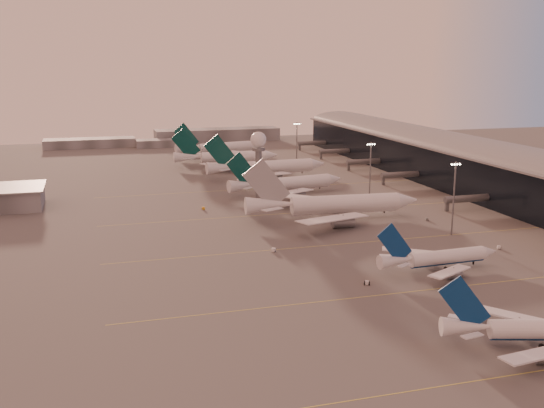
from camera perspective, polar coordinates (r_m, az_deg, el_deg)
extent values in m
plane|color=#555353|center=(152.26, 8.91, -9.62)|extent=(700.00, 700.00, 0.00)
cube|color=gold|center=(174.33, 16.54, -7.07)|extent=(180.00, 0.25, 0.02)
cube|color=gold|center=(211.54, 10.01, -3.24)|extent=(180.00, 0.25, 0.02)
cube|color=gold|center=(251.31, 5.51, -0.55)|extent=(180.00, 0.25, 0.02)
cube|color=gold|center=(297.25, 1.96, 1.57)|extent=(180.00, 0.25, 0.02)
cube|color=black|center=(295.21, 19.05, 2.57)|extent=(36.00, 360.00, 18.00)
cylinder|color=slate|center=(293.86, 19.17, 4.30)|extent=(10.08, 360.00, 10.08)
cube|color=slate|center=(293.84, 19.18, 4.34)|extent=(40.00, 362.00, 0.80)
cylinder|color=slate|center=(262.07, 17.31, 0.48)|extent=(22.00, 2.80, 2.80)
cube|color=slate|center=(257.23, 15.41, -0.15)|extent=(1.20, 1.20, 4.40)
cylinder|color=slate|center=(309.32, 11.64, 2.60)|extent=(22.00, 2.80, 2.80)
cube|color=slate|center=(305.23, 9.96, 2.10)|extent=(1.20, 1.20, 4.40)
cylinder|color=slate|center=(346.47, 8.42, 3.79)|extent=(22.00, 2.80, 2.80)
cube|color=slate|center=(342.82, 6.88, 3.35)|extent=(1.20, 1.20, 4.40)
cylinder|color=slate|center=(384.62, 5.82, 4.74)|extent=(22.00, 2.80, 2.80)
cube|color=slate|center=(381.34, 4.42, 4.35)|extent=(1.20, 1.20, 4.40)
cylinder|color=slate|center=(421.63, 3.79, 5.48)|extent=(22.00, 2.80, 2.80)
cube|color=slate|center=(418.64, 2.49, 5.13)|extent=(1.20, 1.20, 4.40)
cylinder|color=slate|center=(259.93, -1.20, 2.42)|extent=(2.60, 2.60, 22.00)
cylinder|color=slate|center=(258.12, -1.22, 4.93)|extent=(5.20, 5.20, 1.20)
sphere|color=white|center=(257.62, -1.22, 5.79)|extent=(6.40, 6.40, 6.40)
cylinder|color=slate|center=(257.20, -1.22, 6.61)|extent=(0.16, 0.16, 2.00)
cylinder|color=slate|center=(220.57, 15.98, 0.46)|extent=(0.56, 0.56, 25.00)
cube|color=slate|center=(218.44, 16.17, 3.54)|extent=(3.60, 0.25, 0.25)
sphere|color=#FFEABF|center=(217.71, 15.83, 3.42)|extent=(0.56, 0.56, 0.56)
sphere|color=#FFEABF|center=(218.23, 16.05, 3.43)|extent=(0.56, 0.56, 0.56)
sphere|color=#FFEABF|center=(218.76, 16.27, 3.44)|extent=(0.56, 0.56, 0.56)
sphere|color=#FFEABF|center=(219.30, 16.49, 3.45)|extent=(0.56, 0.56, 0.56)
cylinder|color=slate|center=(265.64, 8.79, 2.83)|extent=(0.56, 0.56, 25.00)
cube|color=slate|center=(263.87, 8.88, 5.39)|extent=(3.60, 0.25, 0.25)
sphere|color=#FFEABF|center=(263.29, 8.58, 5.30)|extent=(0.56, 0.56, 0.56)
sphere|color=#FFEABF|center=(263.71, 8.78, 5.31)|extent=(0.56, 0.56, 0.56)
sphere|color=#FFEABF|center=(264.13, 8.97, 5.31)|extent=(0.56, 0.56, 0.56)
sphere|color=#FFEABF|center=(264.56, 9.17, 5.31)|extent=(0.56, 0.56, 0.56)
cylinder|color=slate|center=(347.69, 2.23, 5.28)|extent=(0.56, 0.56, 25.00)
cube|color=slate|center=(346.34, 2.25, 7.25)|extent=(3.60, 0.25, 0.25)
sphere|color=#FFEABF|center=(345.91, 2.01, 7.18)|extent=(0.56, 0.56, 0.56)
sphere|color=#FFEABF|center=(346.22, 2.17, 7.18)|extent=(0.56, 0.56, 0.56)
sphere|color=#FFEABF|center=(346.54, 2.33, 7.19)|extent=(0.56, 0.56, 0.56)
sphere|color=#FFEABF|center=(346.86, 2.49, 7.19)|extent=(0.56, 0.56, 0.56)
cube|color=#5B5D62|center=(450.34, -16.02, 5.29)|extent=(60.00, 18.00, 6.00)
cube|color=#5B5D62|center=(469.04, -4.93, 6.19)|extent=(90.00, 20.00, 9.00)
cube|color=#5B5D62|center=(443.44, -9.51, 5.43)|extent=(40.00, 15.00, 5.00)
cone|color=white|center=(138.37, 16.93, -10.69)|extent=(10.70, 6.77, 4.04)
cube|color=white|center=(133.85, 22.73, -12.54)|extent=(17.61, 7.20, 1.27)
cube|color=white|center=(150.85, 19.93, -9.42)|extent=(14.96, 14.94, 1.27)
cylinder|color=gray|center=(150.47, 21.22, -10.34)|extent=(5.16, 3.85, 2.63)
cube|color=gray|center=(150.04, 21.26, -9.94)|extent=(0.38, 0.35, 1.62)
cube|color=navy|center=(136.37, 16.86, -8.77)|extent=(10.72, 3.59, 12.04)
cube|color=white|center=(134.31, 17.49, -11.41)|extent=(4.81, 2.42, 0.27)
cube|color=white|center=(142.40, 16.43, -9.93)|extent=(4.54, 4.39, 0.27)
cylinder|color=black|center=(146.41, 22.32, -11.15)|extent=(1.27, 0.85, 1.17)
cylinder|color=black|center=(142.47, 23.01, -11.89)|extent=(1.27, 0.85, 1.17)
cylinder|color=white|center=(185.81, 15.44, -4.73)|extent=(23.38, 4.95, 3.96)
cylinder|color=navy|center=(186.08, 15.42, -4.99)|extent=(22.87, 3.82, 2.85)
cone|color=white|center=(193.73, 18.85, -4.24)|extent=(4.66, 4.14, 3.96)
cone|color=white|center=(177.21, 11.00, -5.18)|extent=(9.90, 4.37, 3.96)
cube|color=white|center=(175.31, 15.64, -6.03)|extent=(16.46, 11.88, 1.24)
cylinder|color=gray|center=(179.21, 15.95, -6.25)|extent=(4.60, 2.76, 2.57)
cube|color=gray|center=(178.86, 15.97, -5.91)|extent=(0.32, 0.27, 1.58)
cube|color=white|center=(190.83, 12.37, -4.32)|extent=(16.84, 10.76, 1.24)
cylinder|color=gray|center=(190.93, 13.43, -4.93)|extent=(4.60, 2.76, 2.57)
cube|color=gray|center=(190.60, 13.45, -4.61)|extent=(0.32, 0.27, 1.58)
cube|color=navy|center=(175.55, 10.93, -3.68)|extent=(10.86, 0.83, 11.79)
cube|color=white|center=(173.51, 11.74, -5.57)|extent=(4.76, 3.63, 0.26)
cube|color=white|center=(180.92, 10.31, -4.74)|extent=(4.80, 3.34, 0.26)
cylinder|color=black|center=(191.56, 17.59, -5.19)|extent=(0.52, 0.52, 1.04)
cylinder|color=black|center=(187.40, 14.52, -5.38)|extent=(1.17, 0.57, 1.14)
cylinder|color=black|center=(183.80, 15.30, -5.78)|extent=(1.17, 0.57, 1.14)
cylinder|color=white|center=(237.69, 6.57, -0.26)|extent=(41.23, 9.47, 6.38)
cylinder|color=white|center=(238.01, 6.57, -0.59)|extent=(40.28, 7.62, 4.60)
cone|color=white|center=(246.36, 11.97, 0.01)|extent=(8.37, 6.97, 6.38)
cone|color=white|center=(230.14, -0.29, -0.40)|extent=(17.57, 7.67, 6.38)
cube|color=white|center=(219.24, 5.49, -1.64)|extent=(29.59, 17.99, 1.90)
cylinder|color=gray|center=(225.07, 6.37, -1.96)|extent=(8.20, 4.74, 4.15)
cube|color=gray|center=(224.70, 6.38, -1.60)|extent=(0.33, 0.28, 2.55)
cube|color=white|center=(250.98, 3.19, 0.24)|extent=(28.41, 21.43, 1.90)
cylinder|color=gray|center=(249.10, 4.52, -0.49)|extent=(8.20, 4.74, 4.15)
cube|color=gray|center=(248.77, 4.53, -0.16)|extent=(0.33, 0.28, 2.55)
cube|color=#96999D|center=(228.38, -0.50, 1.43)|extent=(17.67, 1.70, 18.95)
cube|color=white|center=(222.50, 0.03, -0.82)|extent=(8.44, 5.67, 0.26)
cube|color=white|center=(237.60, -0.75, 0.06)|extent=(8.32, 6.56, 0.26)
cylinder|color=black|center=(243.85, 10.02, -0.98)|extent=(0.51, 0.51, 1.03)
cylinder|color=black|center=(239.67, 5.63, -1.07)|extent=(1.17, 0.60, 1.13)
cylinder|color=black|center=(235.48, 5.96, -1.33)|extent=(1.17, 0.60, 1.13)
cylinder|color=white|center=(281.12, 2.02, 1.72)|extent=(34.20, 10.51, 5.45)
cylinder|color=white|center=(281.36, 2.02, 1.47)|extent=(33.30, 8.90, 3.92)
cone|color=white|center=(290.67, 5.57, 2.03)|extent=(7.29, 6.37, 5.45)
cone|color=white|center=(271.16, -2.50, 1.45)|extent=(14.82, 7.53, 5.45)
cube|color=white|center=(265.21, 1.81, 0.84)|extent=(23.04, 19.21, 1.61)
cylinder|color=gray|center=(270.44, 2.27, 0.59)|extent=(7.00, 4.49, 3.54)
cube|color=gray|center=(270.17, 2.27, 0.85)|extent=(0.31, 0.27, 2.18)
cube|color=white|center=(290.35, -0.71, 1.89)|extent=(25.01, 13.45, 1.61)
cylinder|color=gray|center=(289.48, 0.31, 1.41)|extent=(7.00, 4.49, 3.54)
cube|color=gray|center=(289.23, 0.31, 1.66)|extent=(0.31, 0.27, 2.18)
cube|color=#063633|center=(269.70, -2.65, 2.79)|extent=(14.86, 2.60, 16.11)
cube|color=white|center=(265.13, -2.00, 1.23)|extent=(6.77, 5.74, 0.23)
cube|color=white|center=(276.98, -3.06, 1.71)|extent=(6.97, 4.28, 0.23)
cylinder|color=black|center=(287.72, 4.30, 1.26)|extent=(0.47, 0.47, 0.94)
cylinder|color=black|center=(282.39, 1.34, 1.08)|extent=(1.09, 0.62, 1.03)
cylinder|color=black|center=(278.77, 1.71, 0.93)|extent=(1.09, 0.62, 1.03)
cylinder|color=white|center=(320.27, 0.29, 3.18)|extent=(38.63, 8.01, 6.19)
cylinder|color=white|center=(320.50, 0.29, 2.94)|extent=(37.78, 6.24, 4.46)
cone|color=white|center=(328.43, 4.07, 3.39)|extent=(7.71, 6.54, 6.19)
cone|color=white|center=(312.35, -4.44, 3.04)|extent=(16.37, 6.95, 6.19)
cube|color=white|center=(302.40, -0.39, 2.40)|extent=(27.25, 19.79, 1.83)
cylinder|color=gray|center=(307.90, 0.21, 2.11)|extent=(7.61, 4.37, 4.02)
cube|color=gray|center=(307.64, 0.21, 2.38)|extent=(0.33, 0.28, 2.48)
cube|color=white|center=(332.71, -2.17, 3.34)|extent=(27.95, 17.73, 1.83)
cylinder|color=gray|center=(330.92, -1.19, 2.85)|extent=(7.61, 4.37, 4.02)
cube|color=gray|center=(330.67, -1.19, 3.10)|extent=(0.33, 0.28, 2.48)
cube|color=#063633|center=(311.00, -4.60, 4.38)|extent=(17.03, 1.19, 18.32)
cube|color=white|center=(305.18, -4.14, 2.85)|extent=(7.85, 6.01, 0.27)
cube|color=white|center=(319.36, -4.82, 3.28)|extent=(7.92, 5.49, 0.27)
cylinder|color=black|center=(325.95, 2.71, 2.65)|extent=(0.53, 0.53, 1.07)
cylinder|color=black|center=(322.12, -0.37, 2.55)|extent=(1.20, 0.59, 1.17)
cylinder|color=black|center=(317.74, -0.10, 2.41)|extent=(1.20, 0.59, 1.17)
cylinder|color=white|center=(356.28, -3.47, 4.09)|extent=(36.24, 6.71, 5.82)
cylinder|color=white|center=(356.48, -3.46, 3.88)|extent=(35.48, 5.06, 4.19)
cone|color=white|center=(361.08, -0.11, 4.23)|extent=(7.13, 5.99, 5.82)
cone|color=white|center=(352.10, -7.57, 4.02)|extent=(15.28, 6.19, 5.82)
cube|color=white|center=(340.05, -4.43, 3.49)|extent=(26.16, 17.17, 1.72)
cylinder|color=gray|center=(344.72, -3.81, 3.22)|extent=(7.08, 3.96, 3.79)
cube|color=gray|center=(344.50, -3.81, 3.44)|extent=(0.31, 0.26, 2.33)
cube|color=white|center=(369.62, -5.29, 4.21)|extent=(25.82, 18.16, 1.72)
cylinder|color=gray|center=(367.23, -4.51, 3.79)|extent=(7.08, 3.96, 3.79)
cube|color=gray|center=(367.02, -4.51, 4.00)|extent=(0.31, 0.26, 2.33)
cube|color=#063633|center=(351.03, -7.73, 5.13)|extent=(16.03, 0.74, 17.23)
cube|color=white|center=(345.19, -7.46, 3.87)|extent=(7.45, 5.29, 0.25)
cube|color=white|center=(358.90, -7.76, 4.20)|extent=(7.41, 5.54, 0.25)
cylinder|color=black|center=(359.75, -1.31, 3.61)|extent=(0.50, 0.50, 1.00)
cylinder|color=black|center=(358.42, -3.99, 3.56)|extent=(1.12, 0.53, 1.10)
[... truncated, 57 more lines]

